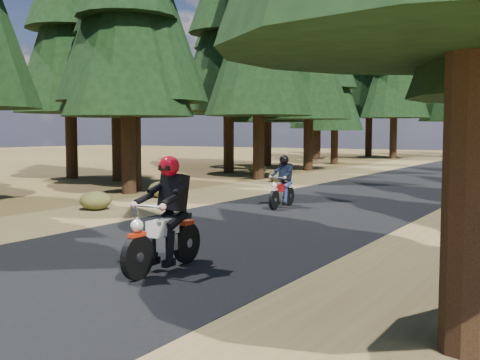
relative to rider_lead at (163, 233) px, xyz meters
The scene contains 7 objects.
ground 2.77m from the rider_lead, 111.69° to the left, with size 120.00×120.00×0.00m, color #433418.
road 7.60m from the rider_lead, 97.58° to the left, with size 6.00×100.00×0.01m, color black.
shoulder_l 9.39m from the rider_lead, 126.70° to the left, with size 3.20×100.00×0.01m, color brown.
pine_forest 24.68m from the rider_lead, 92.47° to the left, with size 34.59×55.08×16.32m.
understory_shrubs 8.61m from the rider_lead, 93.40° to the left, with size 16.26×25.79×0.60m.
rider_lead is the anchor object (origin of this frame).
rider_follow 8.06m from the rider_lead, 103.52° to the left, with size 0.60×1.69×1.48m.
Camera 1 is at (6.68, -9.80, 2.17)m, focal length 45.00 mm.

